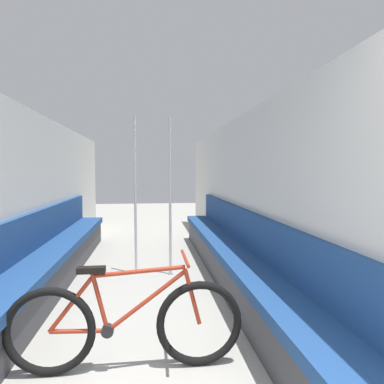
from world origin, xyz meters
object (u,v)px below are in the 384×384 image
object	(u,v)px
bench_seat_row_right	(232,258)
bicycle	(126,325)
bench_seat_row_left	(48,264)
grab_pole_near	(135,198)
grab_pole_far	(170,198)

from	to	relation	value
bench_seat_row_right	bicycle	world-z (taller)	bench_seat_row_right
bench_seat_row_left	bench_seat_row_right	size ratio (longest dim) A/B	1.00
grab_pole_near	grab_pole_far	distance (m)	0.50
bench_seat_row_left	grab_pole_far	distance (m)	1.79
bench_seat_row_left	grab_pole_far	xyz separation A→B (m)	(1.55, 0.46, 0.77)
grab_pole_far	bench_seat_row_left	bearing A→B (deg)	-163.34
bench_seat_row_right	grab_pole_far	xyz separation A→B (m)	(-0.79, 0.46, 0.77)
bench_seat_row_left	bench_seat_row_right	bearing A→B (deg)	0.00
grab_pole_near	bench_seat_row_left	bearing A→B (deg)	-152.11
grab_pole_far	bicycle	bearing A→B (deg)	-101.29
grab_pole_near	grab_pole_far	world-z (taller)	same
bench_seat_row_left	bicycle	world-z (taller)	bench_seat_row_left
bench_seat_row_left	bicycle	distance (m)	2.16
bench_seat_row_left	grab_pole_near	world-z (taller)	grab_pole_near
bench_seat_row_left	bench_seat_row_right	xyz separation A→B (m)	(2.33, 0.00, 0.00)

